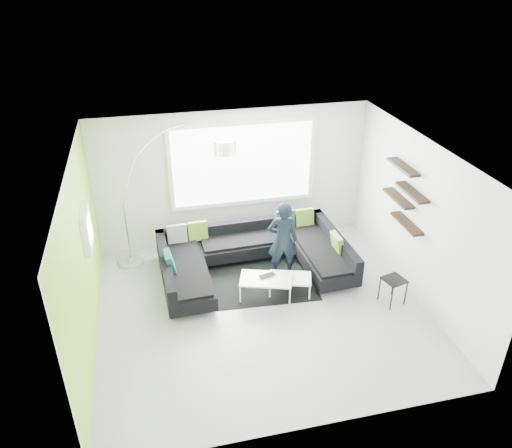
{
  "coord_description": "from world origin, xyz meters",
  "views": [
    {
      "loc": [
        -1.66,
        -6.61,
        5.43
      ],
      "look_at": [
        0.1,
        0.9,
        1.18
      ],
      "focal_mm": 35.0,
      "sensor_mm": 36.0,
      "label": 1
    }
  ],
  "objects_px": {
    "laptop": "(268,277)",
    "side_table": "(392,291)",
    "coffee_table": "(278,285)",
    "person": "(283,240)",
    "sectional_sofa": "(254,259)",
    "arc_lamp": "(123,204)"
  },
  "relations": [
    {
      "from": "side_table",
      "to": "person",
      "type": "xyz_separation_m",
      "value": [
        -1.64,
        1.25,
        0.52
      ]
    },
    {
      "from": "laptop",
      "to": "side_table",
      "type": "bearing_deg",
      "value": -32.78
    },
    {
      "from": "person",
      "to": "coffee_table",
      "type": "bearing_deg",
      "value": 76.96
    },
    {
      "from": "arc_lamp",
      "to": "laptop",
      "type": "height_order",
      "value": "arc_lamp"
    },
    {
      "from": "side_table",
      "to": "laptop",
      "type": "xyz_separation_m",
      "value": [
        -2.05,
        0.69,
        0.15
      ]
    },
    {
      "from": "coffee_table",
      "to": "person",
      "type": "distance_m",
      "value": 0.85
    },
    {
      "from": "laptop",
      "to": "arc_lamp",
      "type": "bearing_deg",
      "value": 131.7
    },
    {
      "from": "sectional_sofa",
      "to": "side_table",
      "type": "relative_size",
      "value": 7.26
    },
    {
      "from": "laptop",
      "to": "sectional_sofa",
      "type": "bearing_deg",
      "value": 82.74
    },
    {
      "from": "sectional_sofa",
      "to": "person",
      "type": "relative_size",
      "value": 2.3
    },
    {
      "from": "sectional_sofa",
      "to": "coffee_table",
      "type": "distance_m",
      "value": 0.79
    },
    {
      "from": "coffee_table",
      "to": "side_table",
      "type": "height_order",
      "value": "side_table"
    },
    {
      "from": "sectional_sofa",
      "to": "arc_lamp",
      "type": "relative_size",
      "value": 1.34
    },
    {
      "from": "arc_lamp",
      "to": "side_table",
      "type": "bearing_deg",
      "value": -42.1
    },
    {
      "from": "coffee_table",
      "to": "arc_lamp",
      "type": "xyz_separation_m",
      "value": [
        -2.55,
        1.62,
        1.12
      ]
    },
    {
      "from": "arc_lamp",
      "to": "laptop",
      "type": "bearing_deg",
      "value": -48.78
    },
    {
      "from": "arc_lamp",
      "to": "side_table",
      "type": "height_order",
      "value": "arc_lamp"
    },
    {
      "from": "side_table",
      "to": "arc_lamp",
      "type": "bearing_deg",
      "value": 152.59
    },
    {
      "from": "side_table",
      "to": "laptop",
      "type": "height_order",
      "value": "side_table"
    },
    {
      "from": "arc_lamp",
      "to": "person",
      "type": "relative_size",
      "value": 1.71
    },
    {
      "from": "sectional_sofa",
      "to": "coffee_table",
      "type": "bearing_deg",
      "value": -72.03
    },
    {
      "from": "sectional_sofa",
      "to": "laptop",
      "type": "distance_m",
      "value": 0.73
    }
  ]
}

